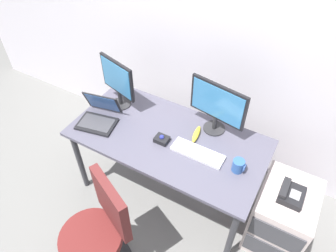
{
  "coord_description": "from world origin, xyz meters",
  "views": [
    {
      "loc": [
        0.84,
        -1.49,
        2.55
      ],
      "look_at": [
        0.0,
        0.0,
        0.87
      ],
      "focal_mm": 32.86,
      "sensor_mm": 36.0,
      "label": 1
    }
  ],
  "objects_px": {
    "laptop": "(99,116)",
    "coffee_mug": "(238,166)",
    "monitor_main": "(217,105)",
    "banana": "(196,134)",
    "office_chair": "(100,237)",
    "trackball_mouse": "(162,139)",
    "file_cabinet": "(280,216)",
    "keyboard": "(198,153)",
    "monitor_side": "(118,81)",
    "desk_phone": "(291,194)"
  },
  "relations": [
    {
      "from": "desk_phone",
      "to": "monitor_side",
      "type": "bearing_deg",
      "value": 175.93
    },
    {
      "from": "office_chair",
      "to": "monitor_side",
      "type": "bearing_deg",
      "value": 116.14
    },
    {
      "from": "monitor_main",
      "to": "desk_phone",
      "type": "bearing_deg",
      "value": -18.15
    },
    {
      "from": "coffee_mug",
      "to": "banana",
      "type": "height_order",
      "value": "coffee_mug"
    },
    {
      "from": "monitor_main",
      "to": "laptop",
      "type": "xyz_separation_m",
      "value": [
        -0.88,
        -0.38,
        -0.21
      ]
    },
    {
      "from": "keyboard",
      "to": "banana",
      "type": "xyz_separation_m",
      "value": [
        -0.09,
        0.17,
        0.01
      ]
    },
    {
      "from": "trackball_mouse",
      "to": "keyboard",
      "type": "bearing_deg",
      "value": 3.86
    },
    {
      "from": "office_chair",
      "to": "monitor_main",
      "type": "bearing_deg",
      "value": 71.62
    },
    {
      "from": "coffee_mug",
      "to": "banana",
      "type": "relative_size",
      "value": 0.53
    },
    {
      "from": "office_chair",
      "to": "keyboard",
      "type": "height_order",
      "value": "office_chair"
    },
    {
      "from": "office_chair",
      "to": "trackball_mouse",
      "type": "relative_size",
      "value": 8.75
    },
    {
      "from": "desk_phone",
      "to": "monitor_main",
      "type": "xyz_separation_m",
      "value": [
        -0.72,
        0.23,
        0.37
      ]
    },
    {
      "from": "monitor_main",
      "to": "coffee_mug",
      "type": "xyz_separation_m",
      "value": [
        0.32,
        -0.31,
        -0.21
      ]
    },
    {
      "from": "monitor_side",
      "to": "coffee_mug",
      "type": "bearing_deg",
      "value": -8.93
    },
    {
      "from": "file_cabinet",
      "to": "banana",
      "type": "relative_size",
      "value": 3.22
    },
    {
      "from": "file_cabinet",
      "to": "desk_phone",
      "type": "relative_size",
      "value": 3.05
    },
    {
      "from": "file_cabinet",
      "to": "office_chair",
      "type": "bearing_deg",
      "value": -140.79
    },
    {
      "from": "office_chair",
      "to": "file_cabinet",
      "type": "bearing_deg",
      "value": 39.21
    },
    {
      "from": "office_chair",
      "to": "monitor_main",
      "type": "xyz_separation_m",
      "value": [
        0.37,
        1.11,
        0.57
      ]
    },
    {
      "from": "laptop",
      "to": "banana",
      "type": "height_order",
      "value": "laptop"
    },
    {
      "from": "laptop",
      "to": "coffee_mug",
      "type": "relative_size",
      "value": 3.62
    },
    {
      "from": "file_cabinet",
      "to": "office_chair",
      "type": "relative_size",
      "value": 0.63
    },
    {
      "from": "monitor_side",
      "to": "laptop",
      "type": "distance_m",
      "value": 0.33
    },
    {
      "from": "monitor_main",
      "to": "monitor_side",
      "type": "bearing_deg",
      "value": -171.8
    },
    {
      "from": "keyboard",
      "to": "trackball_mouse",
      "type": "xyz_separation_m",
      "value": [
        -0.3,
        -0.02,
        0.01
      ]
    },
    {
      "from": "office_chair",
      "to": "monitor_main",
      "type": "height_order",
      "value": "monitor_main"
    },
    {
      "from": "laptop",
      "to": "coffee_mug",
      "type": "xyz_separation_m",
      "value": [
        1.2,
        0.08,
        -0.0
      ]
    },
    {
      "from": "laptop",
      "to": "office_chair",
      "type": "bearing_deg",
      "value": -54.61
    },
    {
      "from": "keyboard",
      "to": "file_cabinet",
      "type": "bearing_deg",
      "value": 7.21
    },
    {
      "from": "banana",
      "to": "trackball_mouse",
      "type": "bearing_deg",
      "value": -138.72
    },
    {
      "from": "trackball_mouse",
      "to": "banana",
      "type": "bearing_deg",
      "value": 41.28
    },
    {
      "from": "office_chair",
      "to": "laptop",
      "type": "distance_m",
      "value": 0.96
    },
    {
      "from": "desk_phone",
      "to": "laptop",
      "type": "xyz_separation_m",
      "value": [
        -1.6,
        -0.15,
        0.16
      ]
    },
    {
      "from": "keyboard",
      "to": "laptop",
      "type": "relative_size",
      "value": 1.13
    },
    {
      "from": "monitor_main",
      "to": "banana",
      "type": "distance_m",
      "value": 0.29
    },
    {
      "from": "keyboard",
      "to": "desk_phone",
      "type": "bearing_deg",
      "value": 5.99
    },
    {
      "from": "banana",
      "to": "monitor_side",
      "type": "bearing_deg",
      "value": 178.45
    },
    {
      "from": "monitor_side",
      "to": "laptop",
      "type": "relative_size",
      "value": 1.24
    },
    {
      "from": "file_cabinet",
      "to": "trackball_mouse",
      "type": "distance_m",
      "value": 1.14
    },
    {
      "from": "desk_phone",
      "to": "laptop",
      "type": "relative_size",
      "value": 0.55
    },
    {
      "from": "monitor_main",
      "to": "banana",
      "type": "relative_size",
      "value": 2.53
    },
    {
      "from": "trackball_mouse",
      "to": "monitor_main",
      "type": "bearing_deg",
      "value": 47.25
    },
    {
      "from": "monitor_main",
      "to": "coffee_mug",
      "type": "distance_m",
      "value": 0.49
    },
    {
      "from": "coffee_mug",
      "to": "office_chair",
      "type": "bearing_deg",
      "value": -130.59
    },
    {
      "from": "office_chair",
      "to": "monitor_main",
      "type": "relative_size",
      "value": 2.01
    },
    {
      "from": "coffee_mug",
      "to": "file_cabinet",
      "type": "bearing_deg",
      "value": 12.38
    },
    {
      "from": "monitor_side",
      "to": "banana",
      "type": "bearing_deg",
      "value": -1.55
    },
    {
      "from": "monitor_main",
      "to": "keyboard",
      "type": "xyz_separation_m",
      "value": [
        -0.0,
        -0.31,
        -0.24
      ]
    },
    {
      "from": "desk_phone",
      "to": "file_cabinet",
      "type": "bearing_deg",
      "value": 63.22
    },
    {
      "from": "desk_phone",
      "to": "trackball_mouse",
      "type": "distance_m",
      "value": 1.03
    }
  ]
}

